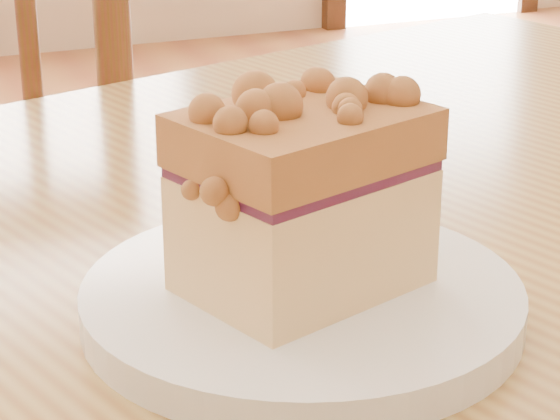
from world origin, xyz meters
TOP-DOWN VIEW (x-y plane):
  - cafe_table_main at (0.03, 0.22)m, footprint 1.49×1.20m
  - plate at (-0.00, 0.17)m, footprint 0.23×0.23m
  - cake_slice at (-0.00, 0.17)m, footprint 0.14×0.12m

SIDE VIEW (x-z plane):
  - cafe_table_main at x=0.03m, z-range 0.29..1.04m
  - plate at x=0.00m, z-range 0.75..0.77m
  - cake_slice at x=0.00m, z-range 0.77..0.88m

